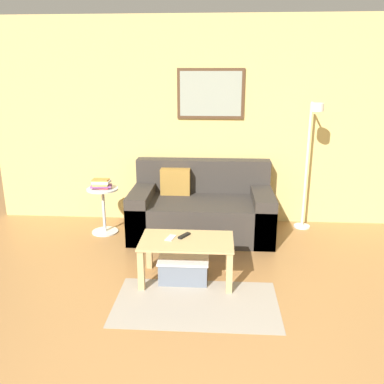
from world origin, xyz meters
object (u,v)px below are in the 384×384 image
at_px(storage_bin, 184,267).
at_px(cell_phone, 171,238).
at_px(coffee_table, 187,248).
at_px(couch, 201,210).
at_px(book_stack, 101,184).
at_px(side_table, 104,206).
at_px(floor_lamp, 311,150).
at_px(remote_control, 184,236).

distance_m(storage_bin, cell_phone, 0.32).
distance_m(coffee_table, storage_bin, 0.21).
xyz_separation_m(couch, book_stack, (-1.19, -0.08, 0.33)).
distance_m(storage_bin, side_table, 1.54).
xyz_separation_m(floor_lamp, side_table, (-2.45, -0.20, -0.68)).
bearing_deg(floor_lamp, cell_phone, -139.70).
bearing_deg(book_stack, remote_control, -43.72).
bearing_deg(storage_bin, cell_phone, 175.26).
height_order(coffee_table, side_table, side_table).
height_order(book_stack, remote_control, book_stack).
bearing_deg(side_table, floor_lamp, 4.63).
relative_size(storage_bin, side_table, 0.84).
height_order(couch, book_stack, couch).
bearing_deg(cell_phone, floor_lamp, 55.41).
distance_m(couch, remote_control, 1.11).
relative_size(floor_lamp, book_stack, 6.18).
bearing_deg(couch, remote_control, -96.01).
bearing_deg(remote_control, cell_phone, -128.15).
xyz_separation_m(couch, storage_bin, (-0.12, -1.16, -0.18)).
relative_size(book_stack, cell_phone, 1.81).
xyz_separation_m(coffee_table, remote_control, (-0.03, 0.08, 0.09)).
bearing_deg(remote_control, book_stack, 168.09).
bearing_deg(coffee_table, side_table, 134.53).
relative_size(couch, floor_lamp, 1.06).
height_order(coffee_table, floor_lamp, floor_lamp).
height_order(couch, coffee_table, couch).
bearing_deg(coffee_table, floor_lamp, 44.06).
distance_m(book_stack, remote_control, 1.50).
bearing_deg(cell_phone, couch, 93.34).
bearing_deg(floor_lamp, coffee_table, -135.94).
distance_m(storage_bin, floor_lamp, 2.09).
xyz_separation_m(floor_lamp, remote_control, (-1.38, -1.23, -0.60)).
bearing_deg(storage_bin, coffee_table, -38.42).
relative_size(side_table, remote_control, 3.74).
bearing_deg(book_stack, couch, 3.62).
height_order(floor_lamp, remote_control, floor_lamp).
relative_size(couch, side_table, 2.96).
relative_size(book_stack, remote_control, 1.69).
height_order(storage_bin, remote_control, remote_control).
bearing_deg(cell_phone, coffee_table, 2.87).
bearing_deg(couch, storage_bin, -95.69).
bearing_deg(floor_lamp, couch, -174.09).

